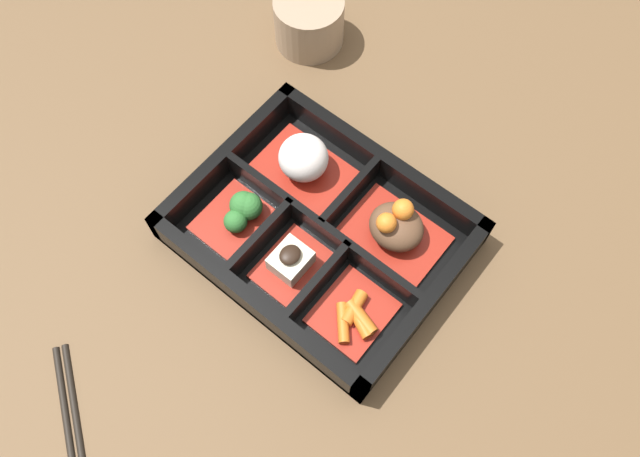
{
  "coord_description": "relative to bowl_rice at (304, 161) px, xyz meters",
  "views": [
    {
      "loc": [
        0.17,
        -0.21,
        0.61
      ],
      "look_at": [
        0.0,
        0.0,
        0.03
      ],
      "focal_mm": 35.0,
      "sensor_mm": 36.0,
      "label": 1
    }
  ],
  "objects": [
    {
      "name": "bowl_carrots",
      "position": [
        0.15,
        -0.1,
        -0.02
      ],
      "size": [
        0.07,
        0.08,
        0.02
      ],
      "color": "maroon",
      "rests_on": "bento_base"
    },
    {
      "name": "bowl_rice",
      "position": [
        0.0,
        0.0,
        0.0
      ],
      "size": [
        0.1,
        0.07,
        0.06
      ],
      "color": "maroon",
      "rests_on": "bento_base"
    },
    {
      "name": "bowl_tofu",
      "position": [
        0.06,
        -0.1,
        -0.01
      ],
      "size": [
        0.06,
        0.08,
        0.04
      ],
      "color": "maroon",
      "rests_on": "bento_base"
    },
    {
      "name": "ground_plane",
      "position": [
        0.06,
        -0.05,
        -0.03
      ],
      "size": [
        3.0,
        3.0,
        0.0
      ],
      "primitive_type": "plane",
      "color": "brown"
    },
    {
      "name": "bento_base",
      "position": [
        0.06,
        -0.05,
        -0.03
      ],
      "size": [
        0.28,
        0.22,
        0.01
      ],
      "color": "black",
      "rests_on": "ground_plane"
    },
    {
      "name": "tea_cup",
      "position": [
        -0.12,
        0.16,
        -0.0
      ],
      "size": [
        0.09,
        0.09,
        0.06
      ],
      "color": "gray",
      "rests_on": "ground_plane"
    },
    {
      "name": "bento_rim",
      "position": [
        0.06,
        -0.05,
        -0.01
      ],
      "size": [
        0.28,
        0.22,
        0.04
      ],
      "color": "black",
      "rests_on": "ground_plane"
    },
    {
      "name": "bowl_stew",
      "position": [
        0.12,
        -0.0,
        -0.0
      ],
      "size": [
        0.1,
        0.07,
        0.06
      ],
      "color": "maroon",
      "rests_on": "bento_base"
    },
    {
      "name": "bowl_greens",
      "position": [
        -0.01,
        -0.09,
        -0.01
      ],
      "size": [
        0.06,
        0.08,
        0.04
      ],
      "color": "maroon",
      "rests_on": "bento_base"
    }
  ]
}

